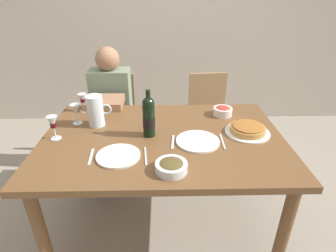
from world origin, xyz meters
TOP-DOWN VIEW (x-y plane):
  - ground_plane at (0.00, 0.00)m, footprint 8.00×8.00m
  - back_wall at (0.00, 1.90)m, footprint 8.00×0.10m
  - dining_table at (0.00, 0.00)m, footprint 1.50×1.00m
  - wine_bottle at (-0.08, 0.02)m, footprint 0.08×0.08m
  - water_pitcher at (-0.44, 0.17)m, footprint 0.16×0.11m
  - baked_tart at (0.54, 0.03)m, footprint 0.28×0.28m
  - salad_bowl at (0.44, 0.30)m, footprint 0.14×0.14m
  - olive_bowl at (0.04, -0.36)m, footprint 0.17×0.17m
  - wine_glass_left_diner at (-0.59, 0.40)m, footprint 0.07×0.07m
  - wine_glass_right_diner at (-0.66, -0.01)m, footprint 0.06×0.06m
  - wine_glass_centre at (-0.58, 0.19)m, footprint 0.07×0.07m
  - dinner_plate_left_setting at (-0.25, -0.22)m, footprint 0.24×0.24m
  - dinner_plate_right_setting at (0.21, -0.07)m, footprint 0.26×0.26m
  - fork_left_setting at (-0.40, -0.22)m, footprint 0.03×0.16m
  - knife_left_setting at (-0.10, -0.22)m, footprint 0.03×0.18m
  - knife_right_setting at (0.36, -0.07)m, footprint 0.02×0.18m
  - spoon_right_setting at (0.06, -0.07)m, footprint 0.03×0.16m
  - chair_left at (-0.45, 0.89)m, footprint 0.40×0.40m
  - diner_left at (-0.45, 0.66)m, footprint 0.34×0.50m
  - chair_right at (0.44, 0.89)m, footprint 0.43×0.43m

SIDE VIEW (x-z plane):
  - ground_plane at x=0.00m, z-range 0.00..0.00m
  - chair_left at x=-0.45m, z-range 0.06..0.93m
  - chair_right at x=0.44m, z-range 0.06..0.93m
  - diner_left at x=-0.45m, z-range 0.04..1.20m
  - dining_table at x=0.00m, z-range 0.29..1.05m
  - fork_left_setting at x=-0.40m, z-range 0.76..0.76m
  - knife_left_setting at x=-0.10m, z-range 0.76..0.76m
  - knife_right_setting at x=0.36m, z-range 0.76..0.76m
  - spoon_right_setting at x=0.06m, z-range 0.76..0.76m
  - dinner_plate_left_setting at x=-0.25m, z-range 0.76..0.77m
  - dinner_plate_right_setting at x=0.21m, z-range 0.76..0.77m
  - baked_tart at x=0.54m, z-range 0.76..0.82m
  - olive_bowl at x=0.04m, z-range 0.76..0.82m
  - salad_bowl at x=0.44m, z-range 0.76..0.83m
  - water_pitcher at x=-0.44m, z-range 0.75..0.96m
  - wine_glass_left_diner at x=-0.59m, z-range 0.79..0.92m
  - wine_glass_centre at x=-0.58m, z-range 0.79..0.93m
  - wine_glass_right_diner at x=-0.66m, z-range 0.79..0.94m
  - wine_bottle at x=-0.08m, z-range 0.74..1.04m
  - back_wall at x=0.00m, z-range 0.00..2.80m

